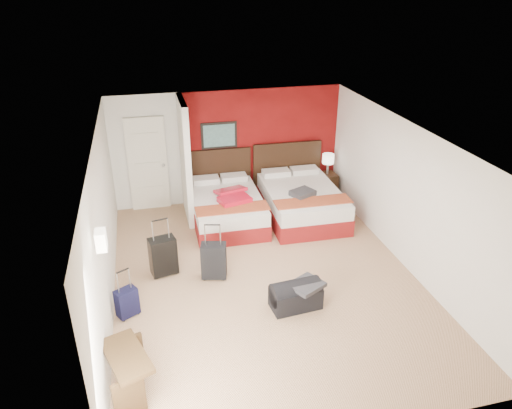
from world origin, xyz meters
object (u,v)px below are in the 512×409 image
object	(u,v)px
nightstand	(326,186)
table_lamp	(328,164)
suitcase_navy	(127,304)
desk	(129,376)
suitcase_charcoal	(214,262)
duffel_bag	(296,296)
suitcase_black	(163,257)
bed_left	(227,209)
bed_right	(302,203)
red_suitcase_open	(232,195)

from	to	relation	value
nightstand	table_lamp	xyz separation A→B (m)	(0.00, 0.00, 0.52)
suitcase_navy	desk	size ratio (longest dim) A/B	0.54
suitcase_charcoal	duffel_bag	xyz separation A→B (m)	(1.10, -1.09, -0.11)
suitcase_navy	duffel_bag	world-z (taller)	suitcase_navy
suitcase_black	suitcase_navy	bearing A→B (deg)	-133.67
bed_left	bed_right	xyz separation A→B (m)	(1.58, -0.12, 0.02)
bed_left	suitcase_black	world-z (taller)	suitcase_black
table_lamp	duffel_bag	distance (m)	4.23
suitcase_charcoal	desk	distance (m)	2.70
suitcase_navy	duffel_bag	size ratio (longest dim) A/B	0.58
bed_left	red_suitcase_open	distance (m)	0.38
red_suitcase_open	suitcase_black	bearing A→B (deg)	-149.34
duffel_bag	desk	xyz separation A→B (m)	(-2.49, -1.22, 0.15)
suitcase_navy	duffel_bag	bearing A→B (deg)	-38.24
bed_right	suitcase_charcoal	world-z (taller)	bed_right
red_suitcase_open	suitcase_navy	xyz separation A→B (m)	(-2.12, -2.53, -0.43)
table_lamp	suitcase_navy	bearing A→B (deg)	-143.34
bed_left	suitcase_navy	bearing A→B (deg)	-126.60
red_suitcase_open	desk	world-z (taller)	red_suitcase_open
nightstand	suitcase_navy	bearing A→B (deg)	-147.44
nightstand	red_suitcase_open	bearing A→B (deg)	-165.47
suitcase_black	duffel_bag	xyz separation A→B (m)	(1.92, -1.40, -0.14)
bed_left	nightstand	size ratio (longest dim) A/B	3.45
red_suitcase_open	desk	distance (m)	4.64
suitcase_navy	desk	world-z (taller)	desk
duffel_bag	suitcase_charcoal	bearing A→B (deg)	129.72
desk	bed_left	bearing A→B (deg)	46.00
red_suitcase_open	suitcase_charcoal	size ratio (longest dim) A/B	1.36
bed_left	table_lamp	distance (m)	2.59
bed_left	table_lamp	xyz separation A→B (m)	(2.45, 0.69, 0.51)
desk	bed_right	bearing A→B (deg)	30.21
table_lamp	desk	size ratio (longest dim) A/B	0.57
red_suitcase_open	table_lamp	bearing A→B (deg)	4.05
bed_right	red_suitcase_open	size ratio (longest dim) A/B	2.55
duffel_bag	suitcase_navy	bearing A→B (deg)	165.82
bed_right	suitcase_charcoal	distance (m)	2.82
bed_right	table_lamp	world-z (taller)	table_lamp
bed_right	suitcase_black	size ratio (longest dim) A/B	3.23
red_suitcase_open	suitcase_navy	distance (m)	3.33
table_lamp	suitcase_navy	xyz separation A→B (m)	(-4.46, -3.32, -0.59)
bed_left	nightstand	distance (m)	2.54
suitcase_black	suitcase_charcoal	size ratio (longest dim) A/B	1.08
nightstand	suitcase_black	distance (m)	4.49
suitcase_black	suitcase_navy	xyz separation A→B (m)	(-0.61, -1.01, -0.11)
bed_left	duffel_bag	xyz separation A→B (m)	(0.51, -3.02, -0.11)
suitcase_charcoal	suitcase_navy	size ratio (longest dim) A/B	1.38
bed_right	suitcase_charcoal	size ratio (longest dim) A/B	3.48
bed_left	suitcase_navy	world-z (taller)	bed_left
suitcase_charcoal	suitcase_navy	xyz separation A→B (m)	(-1.43, -0.70, -0.08)
desk	table_lamp	bearing A→B (deg)	29.11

